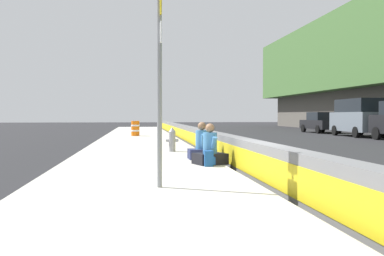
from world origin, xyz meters
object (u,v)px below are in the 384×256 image
parked_car_midline (359,117)px  parked_car_far (321,122)px  backpack (209,159)px  fire_hydrant (172,139)px  seated_person_middle (202,147)px  route_sign_post (160,74)px  construction_barrel (135,128)px  seated_person_foreground (210,151)px

parked_car_midline → parked_car_far: 6.37m
backpack → fire_hydrant: bearing=7.1°
seated_person_middle → parked_car_far: 25.12m
route_sign_post → seated_person_middle: 5.48m
seated_person_middle → parked_car_midline: parked_car_midline is taller
fire_hydrant → seated_person_middle: size_ratio=0.79×
seated_person_middle → construction_barrel: (15.01, 2.05, 0.13)m
construction_barrel → parked_car_midline: size_ratio=0.18×
fire_hydrant → seated_person_foreground: 4.28m
seated_person_middle → construction_barrel: 15.15m
parked_car_midline → backpack: bearing=142.2°
route_sign_post → parked_car_midline: size_ratio=0.70×
fire_hydrant → seated_person_middle: seated_person_middle is taller
route_sign_post → fire_hydrant: bearing=-6.2°
construction_barrel → parked_car_midline: bearing=-89.7°
seated_person_foreground → construction_barrel: 16.53m
seated_person_foreground → backpack: seated_person_foreground is taller
backpack → construction_barrel: bearing=6.6°
seated_person_foreground → seated_person_middle: seated_person_middle is taller
seated_person_middle → parked_car_midline: (15.08, -13.03, 0.87)m
construction_barrel → parked_car_midline: 15.10m
backpack → parked_car_far: bearing=-29.6°
parked_car_far → seated_person_middle: bearing=148.6°
fire_hydrant → parked_car_midline: bearing=-48.2°
seated_person_foreground → route_sign_post: bearing=156.9°
backpack → route_sign_post: bearing=155.7°
parked_car_midline → route_sign_post: bearing=144.0°
route_sign_post → parked_car_far: bearing=-29.0°
fire_hydrant → route_sign_post: bearing=173.8°
route_sign_post → parked_car_midline: 24.79m
route_sign_post → backpack: route_sign_post is taller
route_sign_post → backpack: bearing=-24.3°
backpack → seated_person_middle: bearing=-2.9°
parked_car_far → seated_person_foreground: bearing=150.2°
route_sign_post → fire_hydrant: (7.81, -0.84, -1.62)m
fire_hydrant → seated_person_foreground: (-4.22, -0.68, -0.11)m
seated_person_foreground → construction_barrel: (16.40, 2.06, 0.14)m
construction_barrel → seated_person_middle: bearing=-172.2°
fire_hydrant → seated_person_middle: bearing=-166.6°
seated_person_middle → parked_car_far: bearing=-31.4°
fire_hydrant → construction_barrel: bearing=6.5°
route_sign_post → seated_person_middle: (4.98, -1.52, -1.72)m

